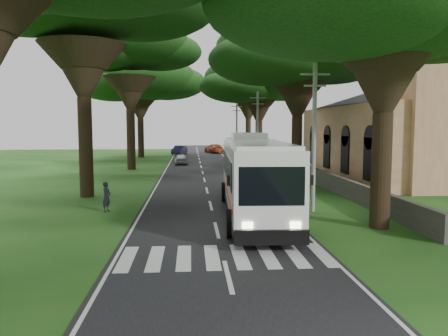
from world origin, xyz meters
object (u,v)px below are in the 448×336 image
object	(u,v)px
distant_car_a	(181,159)
distant_car_b	(179,150)
church	(399,123)
pedestrian	(107,197)
distant_car_c	(214,149)
pole_near	(314,135)
pole_far	(237,129)
pole_mid	(258,131)
coach_bus	(254,175)

from	to	relation	value
distant_car_a	distant_car_b	bearing A→B (deg)	-91.56
church	pedestrian	size ratio (longest dim) A/B	14.58
distant_car_a	pedestrian	bearing A→B (deg)	79.58
church	distant_car_c	bearing A→B (deg)	113.44
pole_near	pedestrian	distance (m)	11.73
pole_near	pole_far	xyz separation A→B (m)	(0.00, 40.00, 0.00)
church	pole_mid	distance (m)	13.16
distant_car_a	pedestrian	size ratio (longest dim) A/B	2.28
church	coach_bus	world-z (taller)	church
pole_mid	distant_car_b	world-z (taller)	pole_mid
pole_near	distant_car_b	xyz separation A→B (m)	(-8.50, 47.36, -3.44)
pole_mid	coach_bus	distance (m)	21.26
church	distant_car_b	distance (m)	38.27
distant_car_a	distant_car_c	bearing A→B (deg)	-107.12
pole_near	church	bearing A→B (deg)	51.50
pole_mid	pedestrian	xyz separation A→B (m)	(-11.22, -19.30, -3.36)
church	distant_car_c	world-z (taller)	church
distant_car_b	pedestrian	size ratio (longest dim) A/B	2.62
pole_near	coach_bus	bearing A→B (deg)	-165.25
coach_bus	pole_near	bearing A→B (deg)	17.41
church	pole_far	bearing A→B (deg)	116.82
distant_car_a	distant_car_b	size ratio (longest dim) A/B	0.87
distant_car_c	pedestrian	world-z (taller)	pedestrian
pole_mid	pole_far	bearing A→B (deg)	90.00
coach_bus	pedestrian	distance (m)	8.10
pole_mid	pole_far	xyz separation A→B (m)	(0.00, 20.00, 0.00)
pole_far	distant_car_a	distance (m)	13.73
church	distant_car_a	xyz separation A→B (m)	(-20.20, 13.74, -4.24)
pole_far	pole_near	bearing A→B (deg)	-90.00
distant_car_b	coach_bus	bearing A→B (deg)	-68.12
pole_mid	distant_car_c	distance (m)	30.77
pole_far	distant_car_c	distance (m)	11.34
pole_near	pole_mid	size ratio (longest dim) A/B	1.00
pole_mid	distant_car_c	size ratio (longest dim) A/B	1.54
pole_far	distant_car_a	xyz separation A→B (m)	(-7.84, -10.72, -3.51)
pedestrian	pole_near	bearing A→B (deg)	-74.68
pole_near	distant_car_b	distance (m)	48.24
pole_far	pedestrian	xyz separation A→B (m)	(-11.22, -39.30, -3.36)
church	distant_car_b	size ratio (longest dim) A/B	5.56
distant_car_a	coach_bus	bearing A→B (deg)	94.73
coach_bus	distant_car_a	distance (m)	30.53
pole_near	pole_far	distance (m)	40.00
distant_car_a	pole_far	bearing A→B (deg)	-129.83
pole_mid	distant_car_a	xyz separation A→B (m)	(-7.84, 9.28, -3.51)
church	pedestrian	world-z (taller)	church
pole_near	pedestrian	size ratio (longest dim) A/B	4.86
distant_car_c	pole_mid	bearing A→B (deg)	79.67
church	distant_car_a	size ratio (longest dim) A/B	6.40
church	pole_far	size ratio (longest dim) A/B	3.00
church	coach_bus	distance (m)	22.93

